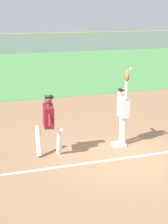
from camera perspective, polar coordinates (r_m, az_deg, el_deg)
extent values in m
plane|color=#936D4C|center=(10.22, 6.86, -7.02)|extent=(78.07, 78.07, 0.00)
cube|color=#4C8C47|center=(26.04, -9.93, 6.70)|extent=(52.59, 18.75, 0.01)
cube|color=white|center=(11.03, 5.42, -5.03)|extent=(0.39, 0.39, 0.08)
cylinder|color=silver|center=(11.16, 5.91, -2.69)|extent=(0.17, 0.17, 0.85)
cylinder|color=silver|center=(10.98, 6.23, -3.01)|extent=(0.17, 0.17, 0.85)
cube|color=#B7B7B7|center=(10.87, 6.18, 0.78)|extent=(0.32, 0.47, 0.60)
sphere|color=tan|center=(10.76, 6.25, 3.13)|extent=(0.26, 0.26, 0.23)
cube|color=black|center=(10.74, 6.10, 3.51)|extent=(0.24, 0.23, 0.05)
cylinder|color=#B7B7B7|center=(10.53, 6.64, 3.70)|extent=(0.10, 0.10, 0.62)
cylinder|color=#B7B7B7|center=(11.00, 5.87, 2.58)|extent=(0.17, 0.63, 0.09)
ellipsoid|color=brown|center=(10.46, 6.70, 5.63)|extent=(0.18, 0.30, 0.32)
cylinder|color=white|center=(10.12, -3.86, -4.60)|extent=(0.20, 0.45, 0.85)
cylinder|color=white|center=(10.21, -7.11, -4.50)|extent=(0.20, 0.45, 0.85)
cube|color=maroon|center=(9.93, -5.60, -0.62)|extent=(0.32, 0.55, 0.66)
sphere|color=brown|center=(9.82, -5.67, 1.93)|extent=(0.26, 0.26, 0.23)
cube|color=black|center=(9.80, -5.50, 2.37)|extent=(0.24, 0.23, 0.05)
cylinder|color=maroon|center=(10.12, -5.76, 0.17)|extent=(0.14, 0.41, 0.58)
cylinder|color=maroon|center=(9.70, -5.45, -0.50)|extent=(0.14, 0.41, 0.58)
sphere|color=white|center=(10.40, 7.27, 6.71)|extent=(0.07, 0.07, 0.07)
cube|color=#93999E|center=(35.16, -12.68, 10.28)|extent=(52.59, 0.06, 1.81)
cylinder|color=yellow|center=(35.09, -12.77, 11.80)|extent=(52.59, 0.06, 0.06)
cylinder|color=gray|center=(35.16, -12.68, 10.28)|extent=(0.08, 0.08, 1.81)
cylinder|color=gray|center=(39.00, 7.20, 11.01)|extent=(0.08, 0.08, 1.81)
cylinder|color=black|center=(38.80, -11.83, 9.89)|extent=(0.62, 0.28, 0.60)
cylinder|color=black|center=(36.91, -11.74, 9.62)|extent=(0.62, 0.28, 0.60)
cube|color=#B7B7BC|center=(38.49, -5.97, 10.49)|extent=(4.54, 2.25, 0.55)
cube|color=#2D333D|center=(38.45, -5.99, 11.20)|extent=(2.33, 1.92, 0.40)
cylinder|color=black|center=(39.88, -4.39, 10.31)|extent=(0.62, 0.27, 0.60)
cylinder|color=black|center=(38.10, -3.40, 10.08)|extent=(0.62, 0.27, 0.60)
cylinder|color=black|center=(38.99, -8.46, 10.07)|extent=(0.62, 0.27, 0.60)
cylinder|color=black|center=(37.18, -7.64, 9.84)|extent=(0.62, 0.27, 0.60)
cube|color=tan|center=(39.96, 1.16, 10.76)|extent=(4.53, 2.22, 0.55)
cube|color=#2D333D|center=(39.92, 1.17, 11.43)|extent=(2.32, 1.91, 0.40)
cylinder|color=black|center=(41.46, 2.45, 10.54)|extent=(0.61, 0.26, 0.60)
cylinder|color=black|center=(39.77, 3.67, 10.31)|extent=(0.61, 0.26, 0.60)
cylinder|color=black|center=(40.27, -1.32, 10.40)|extent=(0.61, 0.26, 0.60)
cylinder|color=black|center=(38.52, -0.22, 10.17)|extent=(0.61, 0.26, 0.60)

